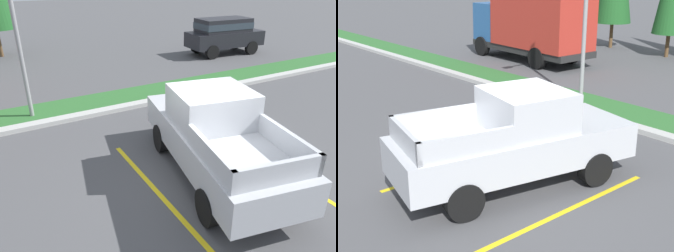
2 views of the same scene
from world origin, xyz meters
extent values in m
plane|color=#4C4C4F|center=(0.00, 0.00, 0.00)|extent=(120.00, 120.00, 0.00)
cube|color=yellow|center=(-1.10, -0.04, 0.00)|extent=(0.12, 4.80, 0.01)
cube|color=yellow|center=(2.00, -0.04, 0.00)|extent=(0.12, 4.80, 0.01)
cube|color=#B2B2AD|center=(0.00, 5.00, 0.07)|extent=(56.00, 0.40, 0.15)
cube|color=#2D662D|center=(0.00, 6.10, 0.03)|extent=(56.00, 1.80, 0.06)
cylinder|color=black|center=(-0.07, 1.65, 0.38)|extent=(0.43, 0.80, 0.76)
cylinder|color=black|center=(1.59, 1.30, 0.38)|extent=(0.43, 0.80, 0.76)
cylinder|color=black|center=(-0.70, -1.39, 0.38)|extent=(0.43, 0.80, 0.76)
cylinder|color=black|center=(0.96, -1.73, 0.38)|extent=(0.43, 0.80, 0.76)
cube|color=silver|center=(0.45, -0.04, 0.88)|extent=(2.92, 5.48, 0.76)
cube|color=silver|center=(0.51, 0.25, 1.68)|extent=(2.05, 1.92, 0.84)
cube|color=#2D3842|center=(0.67, 1.05, 1.73)|extent=(1.60, 0.39, 0.63)
cube|color=silver|center=(-0.68, -1.29, 1.48)|extent=(0.48, 1.88, 0.44)
cube|color=silver|center=(0.98, -1.64, 1.48)|extent=(0.48, 1.88, 0.44)
cube|color=silver|center=(-0.03, -2.35, 1.48)|extent=(1.78, 0.46, 0.44)
cube|color=silver|center=(0.96, 2.45, 0.64)|extent=(1.80, 0.52, 0.28)
cylinder|color=black|center=(-12.31, 8.89, 0.50)|extent=(1.01, 0.34, 1.00)
cylinder|color=black|center=(-12.22, 11.09, 0.50)|extent=(1.01, 0.34, 1.00)
cylinder|color=black|center=(-7.91, 8.70, 0.50)|extent=(1.01, 0.34, 1.00)
cylinder|color=black|center=(-7.82, 10.90, 0.50)|extent=(1.01, 0.34, 1.00)
cube|color=#262626|center=(-9.67, 9.88, 0.65)|extent=(6.89, 2.59, 0.30)
cube|color=#285693|center=(-12.21, 9.99, 1.75)|extent=(1.70, 2.37, 1.90)
cube|color=#2D3842|center=(-13.03, 10.02, 2.00)|extent=(0.15, 2.10, 0.90)
cube|color=#B22D23|center=(-8.87, 9.84, 2.10)|extent=(5.10, 2.61, 2.60)
cylinder|color=gray|center=(-2.81, 5.90, 3.34)|extent=(0.14, 0.14, 6.68)
cylinder|color=brown|center=(-9.45, 16.14, 0.72)|extent=(0.20, 0.20, 1.44)
cylinder|color=brown|center=(-5.69, 15.97, 0.61)|extent=(0.20, 0.20, 1.22)
camera|label=1|loc=(-3.95, -5.42, 4.53)|focal=35.03mm
camera|label=2|loc=(7.37, -6.14, 4.55)|focal=49.68mm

